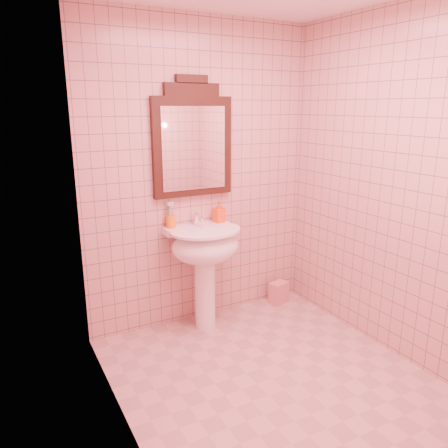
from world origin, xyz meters
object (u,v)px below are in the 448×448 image
soap_dispenser (219,212)px  towel (279,293)px  pedestal_sink (205,253)px  mirror (193,142)px  toothbrush_cup (171,221)px

soap_dispenser → towel: 1.05m
pedestal_sink → towel: bearing=7.0°
mirror → soap_dispenser: size_ratio=5.19×
mirror → toothbrush_cup: 0.66m
pedestal_sink → soap_dispenser: size_ratio=4.76×
mirror → towel: size_ratio=4.62×
pedestal_sink → mirror: 0.90m
mirror → toothbrush_cup: bearing=-173.6°
pedestal_sink → towel: (0.82, 0.10, -0.56)m
mirror → towel: (0.82, -0.10, -1.44)m
mirror → soap_dispenser: bearing=-17.2°
mirror → toothbrush_cup: mirror is taller
towel → toothbrush_cup: bearing=175.8°
toothbrush_cup → soap_dispenser: 0.42m
pedestal_sink → toothbrush_cup: (-0.22, 0.18, 0.25)m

